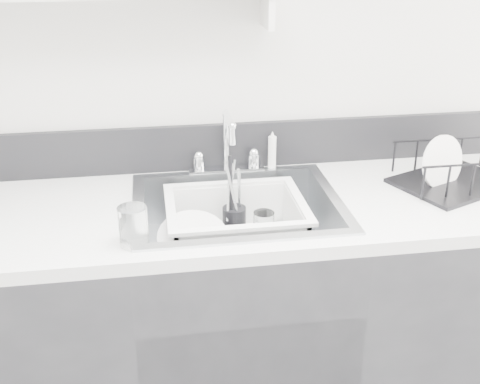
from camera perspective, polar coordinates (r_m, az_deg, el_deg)
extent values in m
cube|color=silver|center=(2.02, -1.57, 12.44)|extent=(3.50, 0.02, 2.60)
cube|color=#262629|center=(2.11, -0.22, -12.94)|extent=(3.20, 0.62, 0.88)
cube|color=silver|center=(1.86, -0.24, -1.61)|extent=(3.20, 0.62, 0.04)
cube|color=black|center=(2.10, -1.47, 4.38)|extent=(3.20, 0.02, 0.16)
cube|color=silver|center=(2.08, -1.29, 2.12)|extent=(0.26, 0.06, 0.02)
cylinder|color=silver|center=(2.06, -3.92, 2.66)|extent=(0.04, 0.04, 0.05)
cylinder|color=silver|center=(2.09, 1.29, 2.96)|extent=(0.04, 0.04, 0.05)
cylinder|color=silver|center=(2.05, -1.32, 4.76)|extent=(0.02, 0.02, 0.20)
cylinder|color=silver|center=(1.94, -1.05, 6.95)|extent=(0.02, 0.15, 0.02)
cylinder|color=white|center=(2.09, 3.06, 3.95)|extent=(0.03, 0.03, 0.14)
cube|color=silver|center=(1.94, 2.63, 16.76)|extent=(0.02, 0.14, 0.10)
cylinder|color=white|center=(1.89, -4.15, -5.64)|extent=(0.24, 0.24, 0.01)
cylinder|color=white|center=(1.88, -4.02, -5.17)|extent=(0.23, 0.23, 0.01)
cylinder|color=white|center=(1.86, -4.50, -4.35)|extent=(0.27, 0.26, 0.10)
cylinder|color=black|center=(1.98, -0.55, -2.76)|extent=(0.08, 0.08, 0.10)
cylinder|color=silver|center=(1.94, -0.95, -0.37)|extent=(0.01, 0.05, 0.19)
cylinder|color=silver|center=(1.94, -0.12, -0.80)|extent=(0.02, 0.04, 0.17)
cylinder|color=black|center=(1.93, -0.88, 0.09)|extent=(0.01, 0.06, 0.21)
cylinder|color=white|center=(1.94, 2.26, -3.26)|extent=(0.09, 0.09, 0.10)
cylinder|color=white|center=(1.62, -10.09, -3.20)|extent=(0.10, 0.10, 0.11)
imported|color=white|center=(1.89, 2.47, -5.31)|extent=(0.13, 0.13, 0.03)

